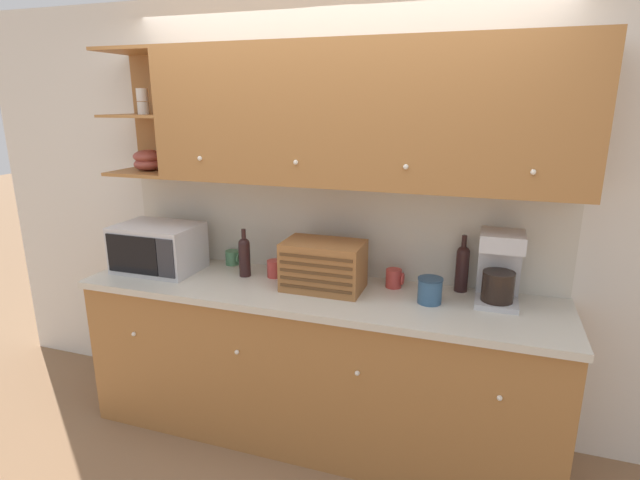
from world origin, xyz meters
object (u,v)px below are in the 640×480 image
wine_bottle (244,255)px  storage_canister (430,290)px  coffee_maker (500,268)px  mug_patterned_third (233,258)px  mug_blue_second (394,278)px  microwave (158,248)px  mug (275,269)px  bread_box (323,266)px  second_wine_bottle (462,266)px

wine_bottle → storage_canister: 1.13m
storage_canister → coffee_maker: coffee_maker is taller
mug_patterned_third → wine_bottle: wine_bottle is taller
mug_patterned_third → mug_blue_second: bearing=-3.7°
mug_blue_second → mug_patterned_third: bearing=176.3°
microwave → mug: bearing=8.7°
mug → bread_box: 0.37m
microwave → bread_box: size_ratio=1.12×
mug → second_wine_bottle: (1.09, 0.13, 0.09)m
storage_canister → microwave: bearing=-179.8°
mug_patterned_third → mug: bearing=-19.7°
mug → storage_canister: 0.95m
wine_bottle → mug: 0.20m
mug_patterned_third → storage_canister: bearing=-10.3°
mug_patterned_third → wine_bottle: 0.26m
mug_patterned_third → second_wine_bottle: 1.46m
mug → mug_blue_second: mug_blue_second is taller
bread_box → storage_canister: bearing=-1.4°
mug_patterned_third → second_wine_bottle: (1.45, -0.00, 0.10)m
storage_canister → coffee_maker: size_ratio=0.35×
storage_canister → coffee_maker: 0.38m
wine_bottle → mug_blue_second: size_ratio=2.76×
second_wine_bottle → coffee_maker: coffee_maker is taller
mug → storage_canister: size_ratio=0.75×
mug → bread_box: size_ratio=0.23×
mug_blue_second → coffee_maker: bearing=-5.9°
bread_box → second_wine_bottle: second_wine_bottle is taller
mug_patterned_third → mug_blue_second: mug_blue_second is taller
mug_patterned_third → coffee_maker: size_ratio=0.24×
mug_patterned_third → wine_bottle: bearing=-43.7°
mug_blue_second → wine_bottle: bearing=-173.6°
microwave → second_wine_bottle: 1.86m
mug_blue_second → second_wine_bottle: second_wine_bottle is taller
coffee_maker → wine_bottle: bearing=-178.3°
storage_canister → second_wine_bottle: 0.29m
microwave → coffee_maker: 2.04m
coffee_maker → mug: bearing=-179.9°
wine_bottle → second_wine_bottle: 1.29m
mug_patterned_third → bread_box: bread_box is taller
wine_bottle → second_wine_bottle: size_ratio=0.91×
bread_box → storage_canister: 0.61m
mug_blue_second → microwave: bearing=-173.2°
bread_box → coffee_maker: size_ratio=1.14×
mug_blue_second → coffee_maker: (0.56, -0.06, 0.15)m
coffee_maker → mug_patterned_third: bearing=175.6°
wine_bottle → mug: wine_bottle is taller
mug_patterned_third → mug: (0.36, -0.13, 0.01)m
mug → coffee_maker: size_ratio=0.26×
wine_bottle → mug_blue_second: (0.91, 0.10, -0.08)m
storage_canister → coffee_maker: bearing=18.1°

